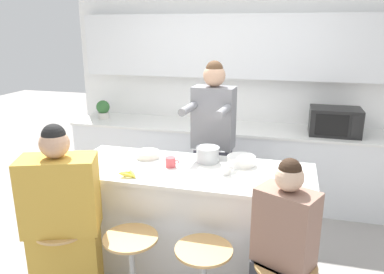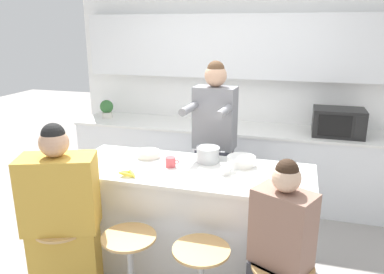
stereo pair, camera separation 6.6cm
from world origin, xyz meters
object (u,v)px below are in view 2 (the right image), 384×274
juice_carton (290,177)px  microwave (338,122)px  coffee_cup_far (171,162)px  bar_stool_leftmost (64,259)px  fruit_bowl (241,161)px  kitchen_island (189,219)px  potted_plant (107,108)px  person_seated_near (280,267)px  person_wrapped_blanket (63,223)px  bar_stool_center_left (131,268)px  cooking_pot (208,155)px  coffee_cup_near (225,169)px  person_cooking (214,151)px  banana_bunch (128,174)px

juice_carton → microwave: size_ratio=0.32×
coffee_cup_far → microwave: (1.42, 1.51, 0.08)m
bar_stool_leftmost → fruit_bowl: bearing=35.4°
coffee_cup_far → kitchen_island: bearing=-2.5°
potted_plant → person_seated_near: bearing=-42.8°
person_wrapped_blanket → fruit_bowl: 1.48m
person_seated_near → juice_carton: size_ratio=7.70×
bar_stool_center_left → cooking_pot: bearing=65.4°
bar_stool_center_left → fruit_bowl: (0.66, 0.82, 0.62)m
coffee_cup_far → microwave: bearing=46.8°
juice_carton → coffee_cup_far: bearing=170.5°
microwave → fruit_bowl: bearing=-123.2°
bar_stool_leftmost → person_wrapped_blanket: person_wrapped_blanket is taller
coffee_cup_near → cooking_pot: bearing=129.6°
fruit_bowl → potted_plant: (-1.99, 1.35, 0.05)m
person_wrapped_blanket → cooking_pot: 1.27m
person_cooking → microwave: (1.19, 0.86, 0.17)m
person_cooking → banana_bunch: bearing=-112.6°
person_seated_near → potted_plant: 3.27m
bar_stool_leftmost → cooking_pot: cooking_pot is taller
person_cooking → fruit_bowl: person_cooking is taller
potted_plant → person_cooking: bearing=-28.7°
bar_stool_center_left → coffee_cup_near: coffee_cup_near is taller
fruit_bowl → microwave: size_ratio=0.44×
person_seated_near → microwave: bearing=103.8°
juice_carton → potted_plant: potted_plant is taller
person_seated_near → juice_carton: 0.64m
coffee_cup_far → potted_plant: (-1.43, 1.55, 0.05)m
kitchen_island → person_wrapped_blanket: bearing=-140.6°
bar_stool_leftmost → kitchen_island: bearing=38.8°
coffee_cup_far → microwave: microwave is taller
coffee_cup_near → bar_stool_center_left: bearing=-135.0°
bar_stool_leftmost → banana_bunch: size_ratio=3.88×
person_cooking → cooking_pot: (0.05, -0.45, 0.12)m
person_wrapped_blanket → person_cooking: bearing=36.3°
person_cooking → person_seated_near: bearing=-56.6°
bar_stool_leftmost → person_seated_near: bearing=0.1°
bar_stool_leftmost → coffee_cup_far: (0.64, 0.65, 0.62)m
coffee_cup_near → potted_plant: size_ratio=0.44×
juice_carton → cooking_pot: bearing=152.8°
kitchen_island → fruit_bowl: fruit_bowl is taller
person_wrapped_blanket → cooking_pot: person_wrapped_blanket is taller
microwave → cooking_pot: bearing=-131.1°
bar_stool_center_left → person_cooking: 1.41m
person_cooking → fruit_bowl: bearing=-49.0°
bar_stool_center_left → coffee_cup_far: 0.88m
person_seated_near → bar_stool_center_left: bearing=-155.7°
person_seated_near → microwave: person_seated_near is taller
microwave → person_cooking: bearing=-144.1°
cooking_pot → coffee_cup_near: bearing=-50.4°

